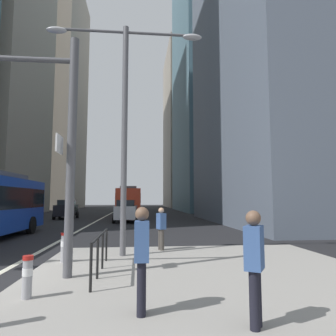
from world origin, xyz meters
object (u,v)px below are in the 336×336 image
Objects in this scene: city_bus_red_distant at (129,200)px; bollard_right at (27,274)px; car_receding_near at (126,211)px; pedestrian_waiting at (142,254)px; car_oncoming_mid at (66,209)px; street_lamp_post at (125,105)px; city_bus_red_receding at (128,201)px; pedestrian_far at (254,262)px; bollard_back at (64,246)px; pedestrian_walking at (161,227)px.

city_bus_red_distant is 49.81m from bollard_right.
car_receding_near is 2.45× the size of pedestrian_waiting.
car_oncoming_mid is 28.47m from pedestrian_waiting.
car_receding_near is 0.53× the size of street_lamp_post.
bollard_right is (5.24, -26.48, -0.39)m from car_oncoming_mid.
pedestrian_waiting is at bearing -87.86° from city_bus_red_receding.
city_bus_red_receding is 2.84× the size of car_oncoming_mid.
pedestrian_far is at bearing -72.20° from car_oncoming_mid.
city_bus_red_receding is 1.46× the size of street_lamp_post.
car_oncoming_mid is 2.36× the size of pedestrian_waiting.
bollard_back is 3.63m from pedestrian_walking.
city_bus_red_receding is at bearing 95.06° from pedestrian_far.
pedestrian_waiting is (1.17, -31.26, -0.72)m from city_bus_red_receding.
city_bus_red_distant is at bearing 89.48° from bollard_right.
pedestrian_waiting is (1.70, -50.81, -0.72)m from city_bus_red_distant.
pedestrian_waiting is at bearing 157.47° from pedestrian_far.
bollard_back is (-1.70, -0.91, -4.65)m from street_lamp_post.
city_bus_red_distant reaches higher than car_oncoming_mid.
pedestrian_waiting reaches higher than pedestrian_far.
car_oncoming_mid is 5.17× the size of bollard_right.
street_lamp_post is at bearing -88.28° from car_receding_near.
street_lamp_post is 4.60× the size of pedestrian_waiting.
city_bus_red_distant is 14.50× the size of bollard_right.
pedestrian_waiting is at bearing -74.96° from car_oncoming_mid.
city_bus_red_distant is 28.67m from car_receding_near.
city_bus_red_receding is 1.01× the size of city_bus_red_distant.
car_oncoming_mid reaches higher than bollard_right.
car_receding_near is at bearing -88.72° from city_bus_red_distant.
car_receding_near is (6.33, -5.34, 0.00)m from car_oncoming_mid.
pedestrian_far is at bearing -83.00° from pedestrian_walking.
city_bus_red_distant is at bearing 93.22° from pedestrian_walking.
street_lamp_post is at bearing -88.56° from city_bus_red_distant.
pedestrian_walking is (0.81, 6.28, -0.12)m from pedestrian_waiting.
street_lamp_post is 10.06× the size of bollard_right.
car_oncoming_mid is at bearing 107.10° from street_lamp_post.
car_oncoming_mid is 8.28m from car_receding_near.
car_oncoming_mid is 0.97× the size of car_receding_near.
car_receding_near is 23.01m from pedestrian_far.
car_receding_near is at bearing 87.06° from bollard_right.
pedestrian_far is (9.05, -28.18, 0.11)m from car_oncoming_mid.
street_lamp_post is 6.53m from bollard_right.
city_bus_red_receding reaches higher than pedestrian_far.
city_bus_red_distant is at bearing 91.44° from street_lamp_post.
bollard_right is (-0.98, -30.25, -1.24)m from city_bus_red_receding.
bollard_back is (-1.08, -26.90, -1.20)m from city_bus_red_receding.
city_bus_red_receding is 7.32m from car_oncoming_mid.
pedestrian_walking is at bearing 97.00° from pedestrian_far.
bollard_back is 4.93m from pedestrian_waiting.
city_bus_red_receding is 26.23m from street_lamp_post.
city_bus_red_receding is at bearing -88.44° from city_bus_red_distant.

